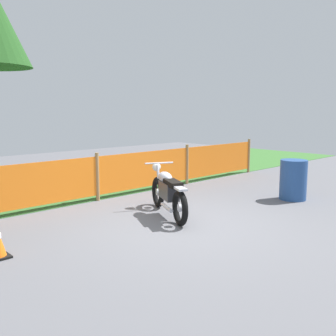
{
  "coord_description": "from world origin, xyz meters",
  "views": [
    {
      "loc": [
        -4.59,
        -4.63,
        1.97
      ],
      "look_at": [
        0.29,
        0.51,
        0.9
      ],
      "focal_mm": 41.57,
      "sensor_mm": 36.0,
      "label": 1
    }
  ],
  "objects": [
    {
      "name": "barrier_fence",
      "position": [
        0.0,
        2.43,
        0.54
      ],
      "size": [
        11.3,
        0.08,
        1.05
      ],
      "color": "#997547",
      "rests_on": "ground"
    },
    {
      "name": "ground",
      "position": [
        0.0,
        0.0,
        -0.01
      ],
      "size": [
        24.0,
        24.0,
        0.02
      ],
      "primitive_type": "cube",
      "color": "#5B5B60"
    },
    {
      "name": "grass_verge",
      "position": [
        0.0,
        4.94,
        0.01
      ],
      "size": [
        24.0,
        5.01,
        0.01
      ],
      "primitive_type": "cube",
      "color": "#386B2D",
      "rests_on": "ground"
    },
    {
      "name": "motorcycle_lead",
      "position": [
        0.29,
        0.53,
        0.45
      ],
      "size": [
        0.99,
        1.82,
        0.93
      ],
      "rotation": [
        0.0,
        0.0,
        1.12
      ],
      "color": "black",
      "rests_on": "ground"
    },
    {
      "name": "spare_drum",
      "position": [
        3.19,
        -0.43,
        0.44
      ],
      "size": [
        0.58,
        0.58,
        0.88
      ],
      "primitive_type": "cylinder",
      "color": "navy",
      "rests_on": "ground"
    }
  ]
}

